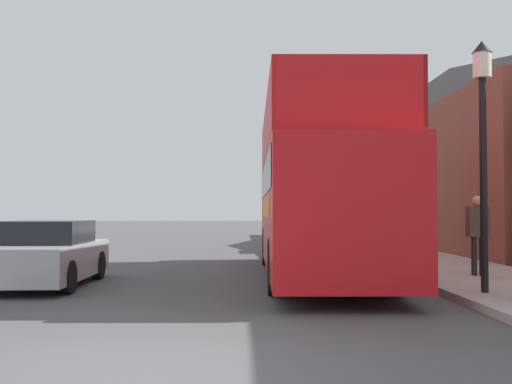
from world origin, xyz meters
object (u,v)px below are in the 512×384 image
Objects in this scene: parked_car_ahead_of_bus at (306,232)px; parked_car_far_side at (45,255)px; tour_bus at (317,201)px; lamp_post_second at (365,148)px; lamp_post_nearest at (483,117)px; pedestrian_third at (478,227)px.

parked_car_ahead_of_bus is 12.60m from parked_car_far_side.
tour_bus is 6.34m from lamp_post_second.
lamp_post_nearest is at bearing -56.43° from tour_bus.
tour_bus is at bearing -164.88° from parked_car_far_side.
pedestrian_third is 3.58m from lamp_post_nearest.
lamp_post_second reaches higher than tour_bus.
lamp_post_second is at bearing 99.53° from pedestrian_third.
pedestrian_third is at bearing -80.47° from lamp_post_second.
pedestrian_third is 0.40× the size of lamp_post_nearest.
lamp_post_nearest is 0.86× the size of lamp_post_second.
tour_bus is 3.71m from pedestrian_third.
pedestrian_third is 7.25m from lamp_post_second.
lamp_post_second reaches higher than parked_car_ahead_of_bus.
lamp_post_second is at bearing 90.75° from lamp_post_nearest.
parked_car_far_side is at bearing 164.96° from lamp_post_nearest.
parked_car_far_side is 9.46m from pedestrian_third.
lamp_post_nearest is (2.47, -3.91, 1.42)m from tour_bus.
tour_bus is 2.59× the size of parked_car_ahead_of_bus.
lamp_post_second is (8.30, 7.23, 3.05)m from parked_car_far_side.
parked_car_ahead_of_bus is 0.79× the size of lamp_post_second.
lamp_post_second is at bearing -65.91° from parked_car_ahead_of_bus.
lamp_post_second reaches higher than parked_car_far_side.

